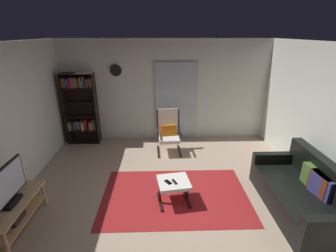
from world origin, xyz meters
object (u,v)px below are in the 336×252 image
bookshelf_near_tv (81,107)px  lounge_armchair (168,130)px  cell_phone (168,182)px  leather_sofa (303,194)px  tv_stand (12,213)px  wall_clock (116,70)px  ottoman (174,185)px  television (6,188)px  tv_remote (174,182)px

bookshelf_near_tv → lounge_armchair: bookshelf_near_tv is taller
lounge_armchair → cell_phone: bearing=-92.1°
leather_sofa → lounge_armchair: bearing=133.4°
tv_stand → wall_clock: 3.76m
bookshelf_near_tv → ottoman: (2.23, -2.51, -0.62)m
ottoman → wall_clock: bearing=115.9°
cell_phone → wall_clock: bearing=77.7°
tv_stand → lounge_armchair: bearing=46.9°
leather_sofa → cell_phone: bearing=173.9°
tv_stand → bookshelf_near_tv: bookshelf_near_tv is taller
tv_stand → bookshelf_near_tv: 3.14m
lounge_armchair → tv_stand: bearing=-133.1°
leather_sofa → wall_clock: size_ratio=6.32×
television → tv_remote: bearing=12.0°
bookshelf_near_tv → tv_remote: 3.43m
tv_stand → leather_sofa: size_ratio=0.63×
television → wall_clock: bearing=72.0°
bookshelf_near_tv → cell_phone: bearing=-50.1°
tv_remote → cell_phone: 0.11m
leather_sofa → ottoman: bearing=172.6°
television → bookshelf_near_tv: size_ratio=0.47×
leather_sofa → lounge_armchair: size_ratio=1.79×
bookshelf_near_tv → leather_sofa: (4.30, -2.78, -0.64)m
bookshelf_near_tv → tv_remote: size_ratio=12.71×
tv_remote → television: bearing=168.5°
bookshelf_near_tv → lounge_armchair: size_ratio=1.79×
ottoman → lounge_armchair: bearing=90.7°
bookshelf_near_tv → lounge_armchair: 2.31m
tv_stand → ottoman: 2.44m
ottoman → leather_sofa: bearing=-7.4°
tv_stand → ottoman: (2.37, 0.56, 0.04)m
leather_sofa → wall_clock: 4.76m
bookshelf_near_tv → cell_phone: (2.13, -2.54, -0.54)m
cell_phone → wall_clock: 3.32m
tv_stand → ottoman: size_ratio=1.97×
leather_sofa → television: bearing=-176.5°
tv_stand → wall_clock: wall_clock is taller
lounge_armchair → wall_clock: (-1.29, 0.76, 1.32)m
tv_stand → lounge_armchair: size_ratio=1.13×
television → leather_sofa: television is taller
television → tv_remote: (2.38, 0.51, -0.30)m
tv_remote → wall_clock: wall_clock is taller
bookshelf_near_tv → ottoman: 3.41m
lounge_armchair → ottoman: (0.02, -1.95, -0.19)m
bookshelf_near_tv → television: bearing=-92.6°
television → leather_sofa: (4.44, 0.27, -0.41)m
television → cell_phone: television is taller
tv_stand → lounge_armchair: (2.35, 2.50, 0.23)m
bookshelf_near_tv → lounge_armchair: (2.20, -0.56, -0.43)m
television → leather_sofa: bearing=3.5°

